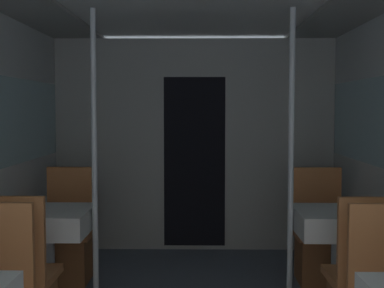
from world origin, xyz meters
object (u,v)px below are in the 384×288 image
Objects in this scene: dining_table_left_1 at (47,226)px; support_pole_left_1 at (94,160)px; chair_right_far_1 at (320,248)px; dining_table_right_1 at (339,227)px; chair_left_far_1 at (68,247)px; support_pole_right_1 at (291,160)px.

dining_table_left_1 is 0.61m from support_pole_left_1.
chair_right_far_1 is at bearing 16.04° from dining_table_left_1.
dining_table_right_1 is at bearing 0.00° from dining_table_left_1.
support_pole_left_1 reaches higher than chair_left_far_1.
chair_right_far_1 is (1.81, 0.62, -0.82)m from support_pole_left_1.
support_pole_right_1 is (-0.36, 0.00, 0.49)m from dining_table_right_1.
dining_table_left_1 is 0.33× the size of support_pole_left_1.
dining_table_left_1 is at bearing 180.00° from dining_table_right_1.
dining_table_left_1 is 2.28m from chair_right_far_1.
support_pole_left_1 is at bearing 0.00° from dining_table_left_1.
dining_table_left_1 is 0.76× the size of chair_right_far_1.
support_pole_left_1 is at bearing 19.03° from chair_right_far_1.
support_pole_right_1 is at bearing 160.97° from chair_left_far_1.
chair_left_far_1 is at bearing 90.00° from dining_table_left_1.
chair_right_far_1 is (-0.00, 0.62, -0.33)m from dining_table_right_1.
chair_left_far_1 and chair_right_far_1 have the same top height.
support_pole_left_1 is 3.00× the size of dining_table_right_1.
dining_table_right_1 is 0.61m from support_pole_right_1.
support_pole_left_1 reaches higher than dining_table_right_1.
support_pole_left_1 is 2.29× the size of chair_right_far_1.
dining_table_left_1 and dining_table_right_1 have the same top height.
dining_table_left_1 is at bearing 16.04° from chair_right_far_1.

